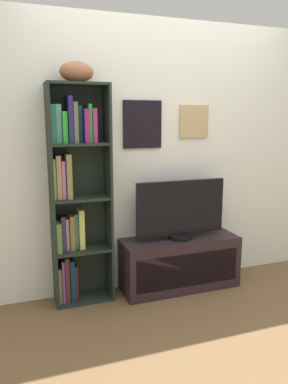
% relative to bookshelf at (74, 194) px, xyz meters
% --- Properties ---
extents(ground, '(5.20, 5.20, 0.04)m').
position_rel_bookshelf_xyz_m(ground, '(0.79, -1.01, -0.92)').
color(ground, brown).
extents(back_wall, '(4.80, 0.08, 2.31)m').
position_rel_bookshelf_xyz_m(back_wall, '(0.79, 0.12, 0.26)').
color(back_wall, silver).
rests_on(back_wall, ground).
extents(bookshelf, '(0.47, 0.24, 1.76)m').
position_rel_bookshelf_xyz_m(bookshelf, '(0.00, 0.00, 0.00)').
color(bookshelf, black).
rests_on(bookshelf, ground).
extents(football, '(0.29, 0.20, 0.15)m').
position_rel_bookshelf_xyz_m(football, '(0.05, -0.03, 0.93)').
color(football, '#955736').
rests_on(football, bookshelf).
extents(tv_stand, '(1.04, 0.36, 0.46)m').
position_rel_bookshelf_xyz_m(tv_stand, '(0.90, -0.09, -0.67)').
color(tv_stand, black).
rests_on(tv_stand, ground).
extents(television, '(0.80, 0.22, 0.51)m').
position_rel_bookshelf_xyz_m(television, '(0.90, -0.09, -0.19)').
color(television, black).
rests_on(television, tv_stand).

